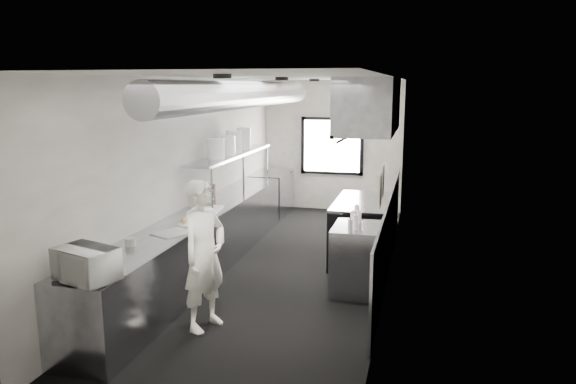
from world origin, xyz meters
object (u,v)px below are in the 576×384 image
Objects in this scene: prep_counter at (201,243)px; squeeze_bottle_b at (356,222)px; exhaust_hood at (369,106)px; plate_stack_b at (228,145)px; bottle_station at (358,259)px; line_cook at (204,255)px; far_work_table at (271,194)px; plate_stack_d at (244,138)px; small_plate at (184,224)px; squeeze_bottle_d at (359,217)px; microwave at (86,264)px; squeeze_bottle_e at (357,213)px; deli_tub_a at (101,255)px; plate_stack_c at (234,142)px; cutting_board at (206,209)px; range at (362,230)px; squeeze_bottle_c at (353,218)px; deli_tub_b at (131,242)px; squeeze_bottle_a at (350,226)px; pass_shelf at (232,155)px; knife_block at (212,192)px; plate_stack_a at (216,149)px.

prep_counter is 2.37m from squeeze_bottle_b.
exhaust_hood is 2.38m from plate_stack_b.
bottle_station is 0.53× the size of line_cook.
plate_stack_d reaches higher than far_work_table.
squeeze_bottle_d reaches higher than small_plate.
squeeze_bottle_e is at bearing 70.57° from microwave.
deli_tub_a is 3.88m from plate_stack_c.
plate_stack_d is at bearing 92.37° from small_plate.
squeeze_bottle_b reaches higher than cutting_board.
plate_stack_b is at bearing 177.44° from range.
plate_stack_c is 2.95m from squeeze_bottle_c.
squeeze_bottle_d is (2.32, -1.36, -0.75)m from plate_stack_b.
microwave is at bearing -89.08° from cutting_board.
squeeze_bottle_d is at bearing -73.00° from squeeze_bottle_e.
plate_stack_d reaches higher than deli_tub_b.
squeeze_bottle_a is (2.15, 0.15, 0.08)m from small_plate.
plate_stack_d reaches higher than line_cook.
deli_tub_a is 3.06m from squeeze_bottle_b.
squeeze_bottle_e is (2.16, 2.92, -0.06)m from microwave.
deli_tub_b is at bearing -129.26° from exhaust_hood.
small_plate is 2.30m from squeeze_bottle_e.
small_plate is at bearing -167.28° from bottle_station.
squeeze_bottle_e is (-0.00, 0.68, 0.01)m from squeeze_bottle_a.
deli_tub_b is at bearing -91.33° from plate_stack_d.
bottle_station is 0.64m from squeeze_bottle_a.
squeeze_bottle_d is at bearing -30.31° from plate_stack_b.
exhaust_hood reaches higher than deli_tub_a.
plate_stack_c reaches higher than cutting_board.
range is at bearing -9.28° from plate_stack_c.
squeeze_bottle_d is at bearing -85.59° from range.
pass_shelf is 2.87m from squeeze_bottle_c.
squeeze_bottle_c is 0.31m from squeeze_bottle_e.
squeeze_bottle_e is at bearing -33.66° from knife_block.
knife_block is 0.63× the size of plate_stack_c.
squeeze_bottle_d is at bearing -1.42° from prep_counter.
deli_tub_a is at bearing 128.20° from microwave.
far_work_table is 6.00× the size of squeeze_bottle_e.
microwave is (-0.71, -1.12, 0.21)m from line_cook.
line_cook is 5.42× the size of plate_stack_a.
prep_counter is 6.67× the size of bottle_station.
plate_stack_b is (-0.12, 2.00, 0.82)m from small_plate.
squeeze_bottle_c is at bearing 67.52° from microwave.
knife_block reaches higher than bottle_station.
prep_counter is at bearing -88.44° from pass_shelf.
squeeze_bottle_e is (1.46, 1.80, 0.15)m from line_cook.
squeeze_bottle_b is at bearing -97.56° from bottle_station.
exhaust_hood is 4.42m from deli_tub_a.
plate_stack_d reaches higher than plate_stack_c.
squeeze_bottle_a is at bearing -39.18° from plate_stack_b.
exhaust_hood is at bearing -2.50° from plate_stack_b.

